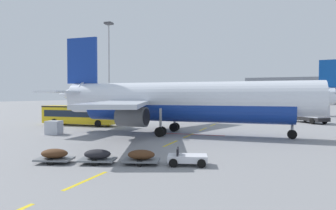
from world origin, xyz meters
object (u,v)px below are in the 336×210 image
Objects in this scene: apron_shuttle_bus at (80,114)px; ground_power_truck at (310,113)px; airliner_foreground at (179,101)px; uld_cargo_container at (54,128)px; airliner_mid_left at (266,98)px; apron_light_mast_near at (109,56)px; baggage_train at (120,156)px.

apron_shuttle_bus is 37.57m from ground_power_truck.
uld_cargo_container is at bearing -159.97° from airliner_foreground.
apron_light_mast_near is (-37.33, -9.61, 10.35)m from airliner_mid_left.
apron_light_mast_near is at bearing 111.85° from uld_cargo_container.
airliner_mid_left is at bearing 79.68° from airliner_foreground.
apron_light_mast_near reaches higher than airliner_foreground.
baggage_train is at bearing -111.04° from ground_power_truck.
airliner_foreground is 2.87× the size of apron_shuttle_bus.
apron_shuttle_bus is at bearing -153.96° from ground_power_truck.
airliner_mid_left is 2.94× the size of apron_shuttle_bus.
apron_shuttle_bus is at bearing -124.21° from airliner_mid_left.
ground_power_truck reaches higher than uld_cargo_container.
airliner_foreground reaches higher than ground_power_truck.
ground_power_truck is (15.86, 21.71, -2.30)m from airliner_foreground.
ground_power_truck is at bearing -69.44° from airliner_mid_left.
airliner_foreground is at bearing 20.03° from uld_cargo_container.
uld_cargo_container is (-14.01, -5.11, -3.15)m from airliner_foreground.
uld_cargo_container is 43.73m from apron_light_mast_near.
baggage_train is at bearing -58.53° from apron_light_mast_near.
ground_power_truck is at bearing 53.85° from airliner_foreground.
ground_power_truck is at bearing 41.92° from uld_cargo_container.
airliner_mid_left is 39.91m from apron_light_mast_near.
baggage_train is at bearing -86.07° from airliner_foreground.
airliner_foreground is 15.24m from uld_cargo_container.
airliner_mid_left is at bearing 110.56° from ground_power_truck.
airliner_foreground is 16.95m from baggage_train.
apron_shuttle_bus is 1.71× the size of ground_power_truck.
airliner_foreground is at bearing 93.93° from baggage_train.
baggage_train is (-6.71, -59.65, -3.49)m from airliner_mid_left.
apron_shuttle_bus is (-17.89, 5.22, -2.20)m from airliner_foreground.
airliner_mid_left reaches higher than ground_power_truck.
apron_light_mast_near is (-30.62, 50.03, 13.85)m from baggage_train.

